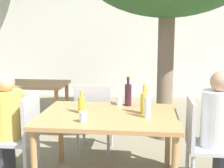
{
  "coord_description": "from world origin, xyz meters",
  "views": [
    {
      "loc": [
        0.37,
        -2.96,
        1.55
      ],
      "look_at": [
        0.0,
        0.3,
        0.97
      ],
      "focal_mm": 50.0,
      "sensor_mm": 36.0,
      "label": 1
    }
  ],
  "objects_px": {
    "oil_cruet_0": "(144,103)",
    "drinking_glass_0": "(83,117)",
    "patio_chair_1": "(202,139)",
    "water_bottle_2": "(148,107)",
    "patio_chair_2": "(94,115)",
    "oil_cruet_1": "(82,104)",
    "drinking_glass_1": "(120,100)",
    "dining_table_front": "(109,121)",
    "patio_chair_0": "(21,132)",
    "dining_table_back": "(29,89)",
    "wine_bottle_3": "(128,94)"
  },
  "relations": [
    {
      "from": "patio_chair_0",
      "to": "patio_chair_1",
      "type": "height_order",
      "value": "same"
    },
    {
      "from": "patio_chair_0",
      "to": "oil_cruet_0",
      "type": "distance_m",
      "value": 1.3
    },
    {
      "from": "water_bottle_2",
      "to": "drinking_glass_0",
      "type": "height_order",
      "value": "water_bottle_2"
    },
    {
      "from": "patio_chair_2",
      "to": "oil_cruet_1",
      "type": "relative_size",
      "value": 3.79
    },
    {
      "from": "patio_chair_1",
      "to": "water_bottle_2",
      "type": "distance_m",
      "value": 0.63
    },
    {
      "from": "water_bottle_2",
      "to": "dining_table_back",
      "type": "bearing_deg",
      "value": 136.51
    },
    {
      "from": "dining_table_back",
      "to": "water_bottle_2",
      "type": "bearing_deg",
      "value": -43.49
    },
    {
      "from": "dining_table_back",
      "to": "drinking_glass_0",
      "type": "bearing_deg",
      "value": -57.11
    },
    {
      "from": "oil_cruet_0",
      "to": "drinking_glass_1",
      "type": "xyz_separation_m",
      "value": [
        -0.27,
        0.33,
        -0.06
      ]
    },
    {
      "from": "patio_chair_0",
      "to": "oil_cruet_0",
      "type": "xyz_separation_m",
      "value": [
        1.26,
        0.04,
        0.34
      ]
    },
    {
      "from": "patio_chair_1",
      "to": "water_bottle_2",
      "type": "bearing_deg",
      "value": 98.95
    },
    {
      "from": "wine_bottle_3",
      "to": "drinking_glass_0",
      "type": "relative_size",
      "value": 3.36
    },
    {
      "from": "water_bottle_2",
      "to": "patio_chair_1",
      "type": "bearing_deg",
      "value": 8.95
    },
    {
      "from": "oil_cruet_0",
      "to": "drinking_glass_1",
      "type": "bearing_deg",
      "value": 129.45
    },
    {
      "from": "patio_chair_0",
      "to": "drinking_glass_1",
      "type": "height_order",
      "value": "patio_chair_0"
    },
    {
      "from": "dining_table_back",
      "to": "patio_chair_1",
      "type": "distance_m",
      "value": 2.9
    },
    {
      "from": "oil_cruet_0",
      "to": "drinking_glass_1",
      "type": "relative_size",
      "value": 2.78
    },
    {
      "from": "patio_chair_1",
      "to": "drinking_glass_1",
      "type": "distance_m",
      "value": 0.95
    },
    {
      "from": "drinking_glass_1",
      "to": "wine_bottle_3",
      "type": "bearing_deg",
      "value": -6.56
    },
    {
      "from": "drinking_glass_0",
      "to": "patio_chair_2",
      "type": "bearing_deg",
      "value": 94.42
    },
    {
      "from": "water_bottle_2",
      "to": "drinking_glass_0",
      "type": "bearing_deg",
      "value": -159.43
    },
    {
      "from": "dining_table_front",
      "to": "water_bottle_2",
      "type": "bearing_deg",
      "value": -12.35
    },
    {
      "from": "oil_cruet_0",
      "to": "drinking_glass_0",
      "type": "relative_size",
      "value": 3.02
    },
    {
      "from": "patio_chair_0",
      "to": "water_bottle_2",
      "type": "bearing_deg",
      "value": 86.31
    },
    {
      "from": "drinking_glass_1",
      "to": "drinking_glass_0",
      "type": "bearing_deg",
      "value": -111.79
    },
    {
      "from": "oil_cruet_1",
      "to": "drinking_glass_1",
      "type": "xyz_separation_m",
      "value": [
        0.35,
        0.36,
        -0.04
      ]
    },
    {
      "from": "water_bottle_2",
      "to": "drinking_glass_0",
      "type": "xyz_separation_m",
      "value": [
        -0.57,
        -0.22,
        -0.06
      ]
    },
    {
      "from": "oil_cruet_1",
      "to": "patio_chair_0",
      "type": "bearing_deg",
      "value": -179.24
    },
    {
      "from": "oil_cruet_0",
      "to": "wine_bottle_3",
      "type": "xyz_separation_m",
      "value": [
        -0.18,
        0.32,
        0.01
      ]
    },
    {
      "from": "patio_chair_0",
      "to": "patio_chair_1",
      "type": "distance_m",
      "value": 1.82
    },
    {
      "from": "oil_cruet_1",
      "to": "drinking_glass_0",
      "type": "xyz_separation_m",
      "value": [
        0.08,
        -0.31,
        -0.04
      ]
    },
    {
      "from": "oil_cruet_0",
      "to": "dining_table_front",
      "type": "bearing_deg",
      "value": -173.15
    },
    {
      "from": "wine_bottle_3",
      "to": "drinking_glass_0",
      "type": "height_order",
      "value": "wine_bottle_3"
    },
    {
      "from": "patio_chair_0",
      "to": "patio_chair_2",
      "type": "relative_size",
      "value": 1.0
    },
    {
      "from": "water_bottle_2",
      "to": "wine_bottle_3",
      "type": "relative_size",
      "value": 0.82
    },
    {
      "from": "dining_table_back",
      "to": "oil_cruet_0",
      "type": "xyz_separation_m",
      "value": [
        1.81,
        -1.62,
        0.22
      ]
    },
    {
      "from": "patio_chair_0",
      "to": "patio_chair_2",
      "type": "xyz_separation_m",
      "value": [
        0.64,
        0.73,
        0.0
      ]
    },
    {
      "from": "wine_bottle_3",
      "to": "drinking_glass_1",
      "type": "bearing_deg",
      "value": 173.44
    },
    {
      "from": "patio_chair_0",
      "to": "wine_bottle_3",
      "type": "height_order",
      "value": "wine_bottle_3"
    },
    {
      "from": "patio_chair_1",
      "to": "water_bottle_2",
      "type": "relative_size",
      "value": 3.27
    },
    {
      "from": "oil_cruet_0",
      "to": "patio_chair_2",
      "type": "bearing_deg",
      "value": 132.05
    },
    {
      "from": "dining_table_front",
      "to": "water_bottle_2",
      "type": "relative_size",
      "value": 4.97
    },
    {
      "from": "dining_table_front",
      "to": "dining_table_back",
      "type": "relative_size",
      "value": 1.17
    },
    {
      "from": "dining_table_front",
      "to": "drinking_glass_0",
      "type": "bearing_deg",
      "value": -122.76
    },
    {
      "from": "drinking_glass_0",
      "to": "dining_table_front",
      "type": "bearing_deg",
      "value": 57.24
    },
    {
      "from": "drinking_glass_1",
      "to": "patio_chair_2",
      "type": "bearing_deg",
      "value": 134.29
    },
    {
      "from": "patio_chair_1",
      "to": "oil_cruet_1",
      "type": "xyz_separation_m",
      "value": [
        -1.18,
        0.01,
        0.31
      ]
    },
    {
      "from": "patio_chair_2",
      "to": "oil_cruet_1",
      "type": "distance_m",
      "value": 0.79
    },
    {
      "from": "dining_table_front",
      "to": "patio_chair_0",
      "type": "xyz_separation_m",
      "value": [
        -0.91,
        0.0,
        -0.14
      ]
    },
    {
      "from": "dining_table_back",
      "to": "drinking_glass_0",
      "type": "xyz_separation_m",
      "value": [
        1.27,
        -1.96,
        0.15
      ]
    }
  ]
}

